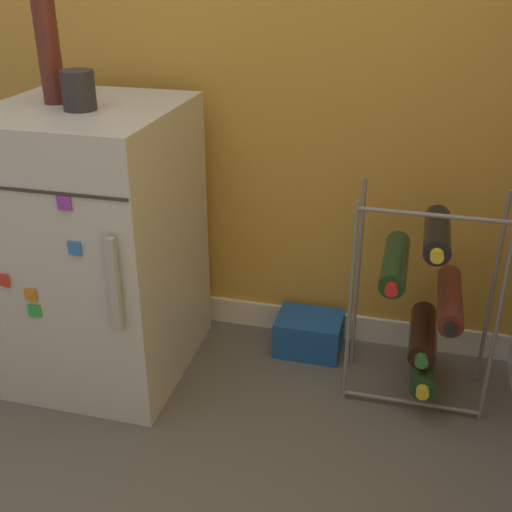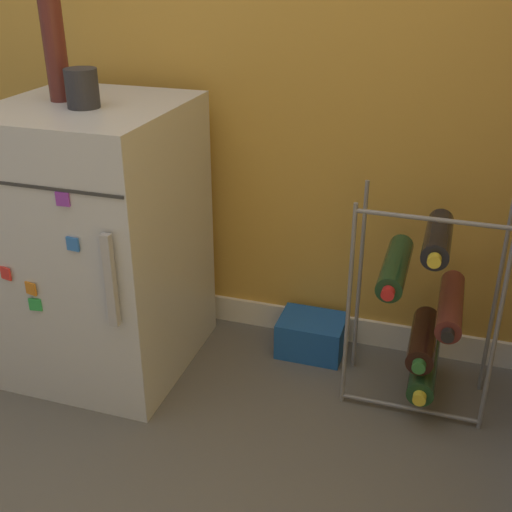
% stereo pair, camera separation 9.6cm
% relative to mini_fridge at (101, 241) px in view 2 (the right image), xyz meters
% --- Properties ---
extents(ground_plane, '(14.00, 14.00, 0.00)m').
position_rel_mini_fridge_xyz_m(ground_plane, '(0.28, -0.30, -0.41)').
color(ground_plane, '#56544F').
extents(mini_fridge, '(0.51, 0.57, 0.82)m').
position_rel_mini_fridge_xyz_m(mini_fridge, '(0.00, 0.00, 0.00)').
color(mini_fridge, '#B7BABF').
rests_on(mini_fridge, ground_plane).
extents(wine_rack, '(0.40, 0.33, 0.62)m').
position_rel_mini_fridge_xyz_m(wine_rack, '(0.96, 0.09, -0.11)').
color(wine_rack, slate).
rests_on(wine_rack, ground_plane).
extents(soda_box, '(0.21, 0.16, 0.12)m').
position_rel_mini_fridge_xyz_m(soda_box, '(0.61, 0.22, -0.35)').
color(soda_box, '#194C9E').
rests_on(soda_box, ground_plane).
extents(fridge_top_cup, '(0.09, 0.09, 0.10)m').
position_rel_mini_fridge_xyz_m(fridge_top_cup, '(0.02, -0.04, 0.46)').
color(fridge_top_cup, '#28282D').
rests_on(fridge_top_cup, mini_fridge).
extents(fridge_top_bottle, '(0.06, 0.06, 0.31)m').
position_rel_mini_fridge_xyz_m(fridge_top_bottle, '(-0.09, 0.02, 0.55)').
color(fridge_top_bottle, '#56231E').
rests_on(fridge_top_bottle, mini_fridge).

